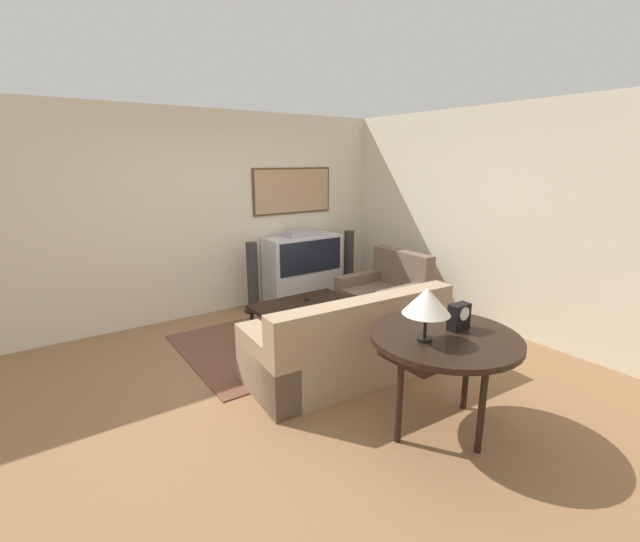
# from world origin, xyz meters

# --- Properties ---
(ground_plane) EXTENTS (12.00, 12.00, 0.00)m
(ground_plane) POSITION_xyz_m (0.00, 0.00, 0.00)
(ground_plane) COLOR #8E6642
(wall_back) EXTENTS (12.00, 0.10, 2.70)m
(wall_back) POSITION_xyz_m (0.02, 2.13, 1.35)
(wall_back) COLOR beige
(wall_back) RESTS_ON ground_plane
(wall_right) EXTENTS (0.06, 12.00, 2.70)m
(wall_right) POSITION_xyz_m (2.63, 0.00, 1.35)
(wall_right) COLOR beige
(wall_right) RESTS_ON ground_plane
(area_rug) EXTENTS (2.40, 1.76, 0.01)m
(area_rug) POSITION_xyz_m (0.31, 0.70, 0.01)
(area_rug) COLOR brown
(area_rug) RESTS_ON ground_plane
(tv) EXTENTS (1.15, 0.46, 1.07)m
(tv) POSITION_xyz_m (1.24, 1.82, 0.50)
(tv) COLOR silver
(tv) RESTS_ON ground_plane
(couch) EXTENTS (2.00, 0.98, 0.87)m
(couch) POSITION_xyz_m (0.34, -0.41, 0.31)
(couch) COLOR #9E8466
(couch) RESTS_ON ground_plane
(armchair) EXTENTS (0.91, 0.99, 0.87)m
(armchair) POSITION_xyz_m (1.77, 0.61, 0.27)
(armchair) COLOR brown
(armchair) RESTS_ON ground_plane
(coffee_table) EXTENTS (1.17, 0.50, 0.44)m
(coffee_table) POSITION_xyz_m (0.46, 0.68, 0.39)
(coffee_table) COLOR black
(coffee_table) RESTS_ON ground_plane
(console_table) EXTENTS (1.12, 1.12, 0.79)m
(console_table) POSITION_xyz_m (0.39, -1.49, 0.73)
(console_table) COLOR black
(console_table) RESTS_ON ground_plane
(table_lamp) EXTENTS (0.34, 0.34, 0.40)m
(table_lamp) POSITION_xyz_m (0.17, -1.47, 1.09)
(table_lamp) COLOR black
(table_lamp) RESTS_ON console_table
(mantel_clock) EXTENTS (0.17, 0.10, 0.21)m
(mantel_clock) POSITION_xyz_m (0.55, -1.48, 0.90)
(mantel_clock) COLOR black
(mantel_clock) RESTS_ON console_table
(remote) EXTENTS (0.12, 0.16, 0.02)m
(remote) POSITION_xyz_m (0.57, 0.71, 0.45)
(remote) COLOR black
(remote) RESTS_ON coffee_table
(speaker_tower_left) EXTENTS (0.26, 0.26, 0.98)m
(speaker_tower_left) POSITION_xyz_m (0.39, 1.79, 0.47)
(speaker_tower_left) COLOR black
(speaker_tower_left) RESTS_ON ground_plane
(speaker_tower_right) EXTENTS (0.26, 0.26, 0.98)m
(speaker_tower_right) POSITION_xyz_m (2.09, 1.79, 0.47)
(speaker_tower_right) COLOR black
(speaker_tower_right) RESTS_ON ground_plane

